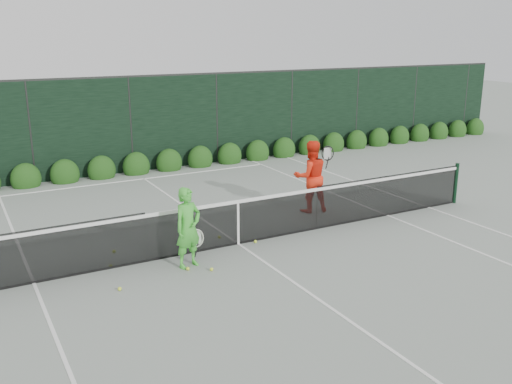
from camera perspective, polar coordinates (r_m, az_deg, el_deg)
ground at (r=12.17m, az=-1.79°, el=-5.24°), size 80.00×80.00×0.00m
tennis_net at (r=11.98m, az=-1.91°, el=-2.88°), size 12.90×0.10×1.07m
player_woman at (r=10.87m, az=-6.81°, el=-3.57°), size 0.68×0.52×1.57m
player_man at (r=14.19m, az=5.49°, el=1.56°), size 1.01×0.86×1.80m
court_lines at (r=12.17m, az=-1.79°, el=-5.21°), size 11.03×23.83×0.01m
windscreen_fence at (r=9.47m, az=5.59°, el=-1.78°), size 32.00×21.07×3.06m
hedge_row at (r=18.51m, az=-11.88°, el=2.51°), size 31.66×0.65×0.94m
tennis_balls at (r=11.42m, az=-7.98°, el=-6.66°), size 3.27×1.87×0.07m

